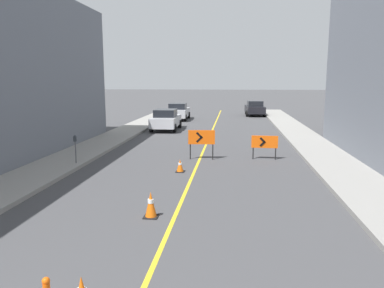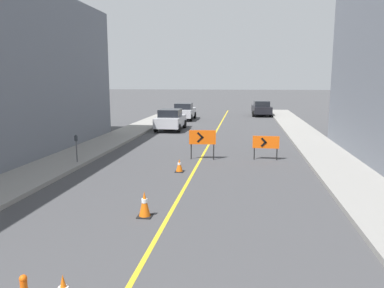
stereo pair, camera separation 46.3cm
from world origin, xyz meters
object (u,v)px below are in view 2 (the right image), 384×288
Objects in this scene: traffic_cone_third at (145,204)px; parked_car_curb_mid at (184,111)px; traffic_cone_fourth at (179,166)px; parked_car_curb_near at (171,119)px; arrow_barricade_primary at (202,138)px; parked_car_curb_far at (261,108)px; arrow_barricade_secondary at (266,143)px; parking_meter_near_curb at (76,143)px.

parked_car_curb_mid is (-3.03, 25.60, 0.44)m from traffic_cone_third.
parked_car_curb_near is at bearing 102.77° from traffic_cone_fourth.
arrow_barricade_primary is 23.15m from parked_car_curb_far.
parked_car_curb_mid is at bearing 112.52° from arrow_barricade_secondary.
arrow_barricade_secondary is at bearing 38.54° from traffic_cone_fourth.
traffic_cone_fourth is 0.12× the size of parked_car_curb_mid.
parked_car_curb_far is at bearing 58.98° from parked_car_curb_near.
arrow_barricade_primary is at bearing 84.62° from traffic_cone_third.
parked_car_curb_far is (3.73, 22.85, -0.22)m from arrow_barricade_primary.
parked_car_curb_near is (-2.86, 18.14, 0.44)m from traffic_cone_third.
parked_car_curb_near is 7.46m from parked_car_curb_mid.
parking_meter_near_curb is (-8.36, -2.42, 0.22)m from arrow_barricade_secondary.
traffic_cone_fourth is at bearing -5.97° from parking_meter_near_curb.
arrow_barricade_secondary is 0.29× the size of parked_car_curb_near.
parked_car_curb_mid is 19.95m from parking_meter_near_curb.
parked_car_curb_far reaches higher than traffic_cone_third.
parked_car_curb_far is at bearing 75.34° from arrow_barricade_primary.
parked_car_curb_far is at bearing 69.96° from parking_meter_near_curb.
traffic_cone_fourth is 0.13× the size of parked_car_curb_near.
traffic_cone_fourth is 4.79m from parking_meter_near_curb.
parked_car_curb_near is at bearing -89.69° from parked_car_curb_mid.
parked_car_curb_near is at bearing -123.59° from parked_car_curb_far.
parked_car_curb_far is 26.55m from parking_meter_near_curb.
parking_meter_near_curb is at bearing -164.01° from arrow_barricade_primary.
parked_car_curb_near is at bearing 81.88° from parking_meter_near_curb.
arrow_barricade_primary is 1.14× the size of parking_meter_near_curb.
parked_car_curb_mid is (-3.77, 17.79, -0.22)m from arrow_barricade_primary.
parked_car_curb_mid is (-0.18, 7.46, 0.00)m from parked_car_curb_near.
parked_car_curb_far is (4.47, 30.66, 0.44)m from traffic_cone_third.
arrow_barricade_secondary reaches higher than traffic_cone_third.
parked_car_curb_mid is at bearing 98.66° from traffic_cone_fourth.
parking_meter_near_curb is (-5.36, -2.10, 0.02)m from arrow_barricade_primary.
arrow_barricade_secondary is 11.97m from parked_car_curb_near.
arrow_barricade_secondary is at bearing -69.86° from parked_car_curb_mid.
parked_car_curb_mid reaches higher than traffic_cone_third.
parked_car_curb_mid is at bearing -149.26° from parked_car_curb_far.
arrow_barricade_primary is 18.18m from parked_car_curb_mid.
traffic_cone_fourth is at bearing 89.23° from traffic_cone_third.
parking_meter_near_curb reaches higher than arrow_barricade_secondary.
parked_car_curb_far is (4.40, 25.44, 0.53)m from traffic_cone_fourth.
traffic_cone_fourth is at bearing -109.79° from arrow_barricade_primary.
arrow_barricade_secondary is at bearing 0.82° from arrow_barricade_primary.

